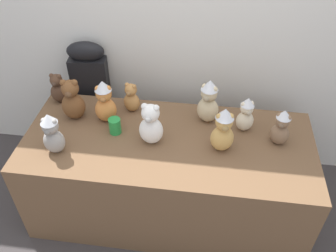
# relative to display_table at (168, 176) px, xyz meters

# --- Properties ---
(ground_plane) EXTENTS (10.00, 10.00, 0.00)m
(ground_plane) POSITION_rel_display_table_xyz_m (0.00, -0.25, -0.35)
(ground_plane) COLOR #3D3838
(wall_back) EXTENTS (7.00, 0.08, 2.60)m
(wall_back) POSITION_rel_display_table_xyz_m (0.00, 0.66, 0.95)
(wall_back) COLOR silver
(wall_back) RESTS_ON ground_plane
(display_table) EXTENTS (1.90, 0.82, 0.70)m
(display_table) POSITION_rel_display_table_xyz_m (0.00, 0.00, 0.00)
(display_table) COLOR brown
(display_table) RESTS_ON ground_plane
(instrument_case) EXTENTS (0.29, 0.15, 1.08)m
(instrument_case) POSITION_rel_display_table_xyz_m (-0.68, 0.54, 0.19)
(instrument_case) COLOR black
(instrument_case) RESTS_ON ground_plane
(teddy_bear_honey) EXTENTS (0.16, 0.15, 0.32)m
(teddy_bear_honey) POSITION_rel_display_table_xyz_m (0.34, -0.03, 0.51)
(teddy_bear_honey) COLOR tan
(teddy_bear_honey) RESTS_ON display_table
(teddy_bear_ginger) EXTENTS (0.16, 0.15, 0.32)m
(teddy_bear_ginger) POSITION_rel_display_table_xyz_m (-0.45, 0.15, 0.51)
(teddy_bear_ginger) COLOR #D17F3D
(teddy_bear_ginger) RESTS_ON display_table
(teddy_bear_ash) EXTENTS (0.14, 0.12, 0.29)m
(teddy_bear_ash) POSITION_rel_display_table_xyz_m (-0.68, -0.19, 0.49)
(teddy_bear_ash) COLOR gray
(teddy_bear_ash) RESTS_ON display_table
(teddy_bear_mocha) EXTENTS (0.14, 0.13, 0.26)m
(teddy_bear_mocha) POSITION_rel_display_table_xyz_m (0.70, 0.07, 0.48)
(teddy_bear_mocha) COLOR #7F6047
(teddy_bear_mocha) RESTS_ON display_table
(teddy_bear_snow) EXTENTS (0.16, 0.14, 0.30)m
(teddy_bear_snow) POSITION_rel_display_table_xyz_m (-0.10, -0.03, 0.49)
(teddy_bear_snow) COLOR white
(teddy_bear_snow) RESTS_ON display_table
(teddy_bear_chestnut) EXTENTS (0.18, 0.15, 0.31)m
(teddy_bear_chestnut) POSITION_rel_display_table_xyz_m (-0.67, 0.15, 0.50)
(teddy_bear_chestnut) COLOR brown
(teddy_bear_chestnut) RESTS_ON display_table
(teddy_bear_sand) EXTENTS (0.18, 0.17, 0.33)m
(teddy_bear_sand) POSITION_rel_display_table_xyz_m (0.24, 0.24, 0.51)
(teddy_bear_sand) COLOR #CCB78E
(teddy_bear_sand) RESTS_ON display_table
(teddy_bear_cocoa) EXTENTS (0.12, 0.11, 0.24)m
(teddy_bear_cocoa) POSITION_rel_display_table_xyz_m (-0.84, 0.31, 0.46)
(teddy_bear_cocoa) COLOR #4C3323
(teddy_bear_cocoa) RESTS_ON display_table
(teddy_bear_caramel) EXTENTS (0.14, 0.12, 0.23)m
(teddy_bear_caramel) POSITION_rel_display_table_xyz_m (-0.30, 0.28, 0.46)
(teddy_bear_caramel) COLOR #B27A42
(teddy_bear_caramel) RESTS_ON display_table
(teddy_bear_cream) EXTENTS (0.14, 0.13, 0.26)m
(teddy_bear_cream) POSITION_rel_display_table_xyz_m (0.49, 0.17, 0.48)
(teddy_bear_cream) COLOR beige
(teddy_bear_cream) RESTS_ON display_table
(party_cup_green) EXTENTS (0.08, 0.08, 0.11)m
(party_cup_green) POSITION_rel_display_table_xyz_m (-0.36, 0.03, 0.41)
(party_cup_green) COLOR #238C3D
(party_cup_green) RESTS_ON display_table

